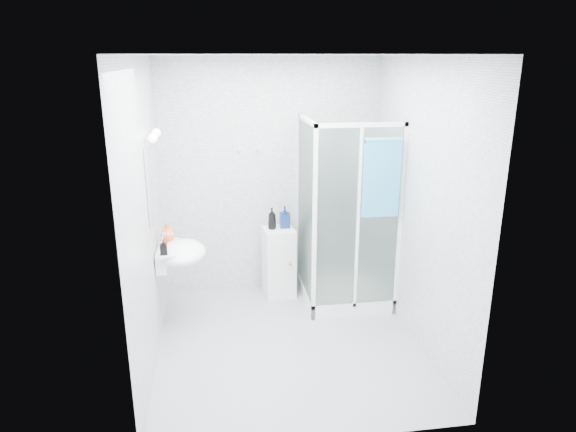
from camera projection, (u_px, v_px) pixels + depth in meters
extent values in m
cube|color=silver|center=(288.00, 212.00, 4.45)|extent=(2.40, 2.60, 2.60)
cube|color=#9D9FA2|center=(288.00, 343.00, 4.83)|extent=(2.40, 2.60, 0.01)
cube|color=white|center=(288.00, 55.00, 4.06)|extent=(2.40, 2.60, 0.01)
cube|color=white|center=(343.00, 293.00, 5.72)|extent=(0.90, 0.90, 0.12)
cube|color=white|center=(308.00, 120.00, 5.09)|extent=(0.04, 0.90, 0.04)
cube|color=white|center=(362.00, 125.00, 4.74)|extent=(0.90, 0.04, 0.04)
cube|color=white|center=(314.00, 227.00, 4.98)|extent=(0.04, 0.04, 2.00)
cube|color=white|center=(306.00, 211.00, 5.37)|extent=(0.02, 0.82, 1.84)
cube|color=white|center=(358.00, 222.00, 5.02)|extent=(0.82, 0.02, 1.84)
cube|color=white|center=(358.00, 222.00, 5.02)|extent=(0.03, 0.04, 1.84)
cylinder|color=silver|center=(339.00, 173.00, 5.71)|extent=(0.02, 0.02, 1.00)
cylinder|color=silver|center=(340.00, 131.00, 5.54)|extent=(0.09, 0.05, 0.09)
cylinder|color=silver|center=(341.00, 198.00, 5.83)|extent=(0.12, 0.04, 0.12)
cylinder|color=silver|center=(391.00, 146.00, 4.81)|extent=(0.03, 0.05, 0.03)
cube|color=white|center=(163.00, 258.00, 4.88)|extent=(0.10, 0.40, 0.18)
ellipsoid|color=white|center=(182.00, 252.00, 4.89)|extent=(0.46, 0.56, 0.20)
cube|color=white|center=(169.00, 248.00, 4.86)|extent=(0.16, 0.50, 0.02)
cylinder|color=silver|center=(161.00, 241.00, 4.82)|extent=(0.04, 0.04, 0.16)
cylinder|color=silver|center=(166.00, 234.00, 4.81)|extent=(0.12, 0.02, 0.02)
cube|color=white|center=(152.00, 182.00, 4.65)|extent=(0.02, 0.60, 0.70)
cylinder|color=silver|center=(148.00, 138.00, 4.37)|extent=(0.05, 0.04, 0.04)
sphere|color=white|center=(153.00, 138.00, 4.38)|extent=(0.08, 0.08, 0.08)
cylinder|color=silver|center=(152.00, 133.00, 4.68)|extent=(0.05, 0.04, 0.04)
sphere|color=white|center=(156.00, 133.00, 4.68)|extent=(0.08, 0.08, 0.08)
cylinder|color=silver|center=(239.00, 151.00, 5.50)|extent=(0.02, 0.04, 0.02)
sphere|color=silver|center=(239.00, 151.00, 5.48)|extent=(0.03, 0.03, 0.03)
cylinder|color=silver|center=(257.00, 150.00, 5.53)|extent=(0.02, 0.04, 0.02)
sphere|color=silver|center=(258.00, 151.00, 5.51)|extent=(0.03, 0.03, 0.03)
cube|color=white|center=(279.00, 262.00, 5.72)|extent=(0.36, 0.36, 0.79)
cube|color=white|center=(281.00, 268.00, 5.57)|extent=(0.29, 0.04, 0.67)
sphere|color=#C33F1B|center=(290.00, 264.00, 5.55)|extent=(0.03, 0.03, 0.03)
cube|color=#328BBE|center=(382.00, 179.00, 4.87)|extent=(0.36, 0.04, 0.74)
cylinder|color=#328BBE|center=(384.00, 140.00, 4.76)|extent=(0.36, 0.05, 0.05)
imported|color=black|center=(272.00, 218.00, 5.55)|extent=(0.12, 0.12, 0.24)
imported|color=navy|center=(285.00, 217.00, 5.61)|extent=(0.11, 0.11, 0.24)
imported|color=#F3481C|center=(167.00, 233.00, 4.97)|extent=(0.19, 0.19, 0.18)
imported|color=black|center=(163.00, 247.00, 4.65)|extent=(0.07, 0.07, 0.14)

